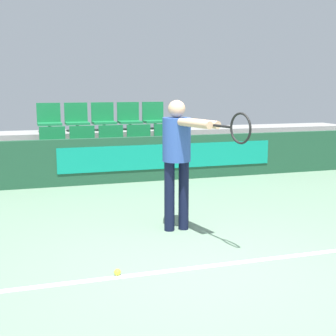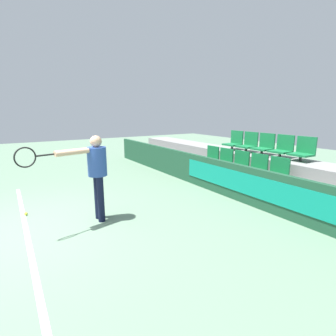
{
  "view_description": "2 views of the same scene",
  "coord_description": "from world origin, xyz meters",
  "px_view_note": "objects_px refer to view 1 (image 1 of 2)",
  "views": [
    {
      "loc": [
        -1.72,
        -4.14,
        1.8
      ],
      "look_at": [
        0.35,
        2.48,
        0.59
      ],
      "focal_mm": 50.0,
      "sensor_mm": 36.0,
      "label": 1
    },
    {
      "loc": [
        4.86,
        -0.09,
        2.08
      ],
      "look_at": [
        0.37,
        2.69,
        0.92
      ],
      "focal_mm": 28.0,
      "sensor_mm": 36.0,
      "label": 2
    }
  ],
  "objects_px": {
    "tennis_player": "(179,150)",
    "tennis_ball": "(117,272)",
    "stadium_chair_1": "(83,144)",
    "stadium_chair_9": "(154,117)",
    "stadium_chair_2": "(112,143)",
    "stadium_chair_3": "(140,142)",
    "stadium_chair_0": "(53,145)",
    "stadium_chair_8": "(129,118)",
    "stadium_chair_6": "(77,119)",
    "stadium_chair_4": "(167,141)",
    "stadium_chair_7": "(103,118)",
    "stadium_chair_5": "(49,119)"
  },
  "relations": [
    {
      "from": "stadium_chair_0",
      "to": "tennis_player",
      "type": "relative_size",
      "value": 0.37
    },
    {
      "from": "stadium_chair_3",
      "to": "tennis_ball",
      "type": "bearing_deg",
      "value": -106.41
    },
    {
      "from": "stadium_chair_4",
      "to": "tennis_ball",
      "type": "height_order",
      "value": "stadium_chair_4"
    },
    {
      "from": "stadium_chair_4",
      "to": "stadium_chair_6",
      "type": "relative_size",
      "value": 1.0
    },
    {
      "from": "tennis_player",
      "to": "tennis_ball",
      "type": "height_order",
      "value": "tennis_player"
    },
    {
      "from": "stadium_chair_3",
      "to": "stadium_chair_9",
      "type": "xyz_separation_m",
      "value": [
        0.58,
        0.99,
        0.43
      ]
    },
    {
      "from": "stadium_chair_4",
      "to": "stadium_chair_8",
      "type": "relative_size",
      "value": 1.0
    },
    {
      "from": "stadium_chair_2",
      "to": "stadium_chair_3",
      "type": "distance_m",
      "value": 0.58
    },
    {
      "from": "tennis_player",
      "to": "stadium_chair_8",
      "type": "bearing_deg",
      "value": 70.9
    },
    {
      "from": "stadium_chair_4",
      "to": "stadium_chair_2",
      "type": "bearing_deg",
      "value": 180.0
    },
    {
      "from": "stadium_chair_7",
      "to": "tennis_ball",
      "type": "bearing_deg",
      "value": -98.56
    },
    {
      "from": "stadium_chair_0",
      "to": "stadium_chair_2",
      "type": "xyz_separation_m",
      "value": [
        1.16,
        0.0,
        0.0
      ]
    },
    {
      "from": "stadium_chair_4",
      "to": "tennis_ball",
      "type": "xyz_separation_m",
      "value": [
        -2.08,
        -5.07,
        -0.65
      ]
    },
    {
      "from": "stadium_chair_6",
      "to": "tennis_player",
      "type": "distance_m",
      "value": 4.95
    },
    {
      "from": "stadium_chair_2",
      "to": "stadium_chair_7",
      "type": "height_order",
      "value": "stadium_chair_7"
    },
    {
      "from": "stadium_chair_0",
      "to": "stadium_chair_4",
      "type": "height_order",
      "value": "same"
    },
    {
      "from": "stadium_chair_6",
      "to": "tennis_ball",
      "type": "relative_size",
      "value": 9.1
    },
    {
      "from": "stadium_chair_1",
      "to": "stadium_chair_9",
      "type": "relative_size",
      "value": 1.0
    },
    {
      "from": "stadium_chair_0",
      "to": "stadium_chair_8",
      "type": "height_order",
      "value": "stadium_chair_8"
    },
    {
      "from": "stadium_chair_4",
      "to": "stadium_chair_7",
      "type": "bearing_deg",
      "value": 139.57
    },
    {
      "from": "stadium_chair_7",
      "to": "stadium_chair_8",
      "type": "relative_size",
      "value": 1.0
    },
    {
      "from": "tennis_ball",
      "to": "stadium_chair_9",
      "type": "bearing_deg",
      "value": 71.1
    },
    {
      "from": "stadium_chair_9",
      "to": "stadium_chair_1",
      "type": "bearing_deg",
      "value": -150.4
    },
    {
      "from": "stadium_chair_1",
      "to": "tennis_player",
      "type": "xyz_separation_m",
      "value": [
        0.69,
        -3.91,
        0.35
      ]
    },
    {
      "from": "tennis_player",
      "to": "stadium_chair_0",
      "type": "bearing_deg",
      "value": 94.4
    },
    {
      "from": "stadium_chair_4",
      "to": "stadium_chair_5",
      "type": "relative_size",
      "value": 1.0
    },
    {
      "from": "stadium_chair_2",
      "to": "stadium_chair_6",
      "type": "relative_size",
      "value": 1.0
    },
    {
      "from": "stadium_chair_3",
      "to": "stadium_chair_6",
      "type": "xyz_separation_m",
      "value": [
        -1.16,
        0.99,
        0.43
      ]
    },
    {
      "from": "stadium_chair_8",
      "to": "stadium_chair_4",
      "type": "bearing_deg",
      "value": -59.59
    },
    {
      "from": "stadium_chair_9",
      "to": "tennis_ball",
      "type": "relative_size",
      "value": 9.1
    },
    {
      "from": "stadium_chair_4",
      "to": "stadium_chair_0",
      "type": "bearing_deg",
      "value": 180.0
    },
    {
      "from": "stadium_chair_6",
      "to": "stadium_chair_9",
      "type": "bearing_deg",
      "value": 0.0
    },
    {
      "from": "stadium_chair_9",
      "to": "stadium_chair_6",
      "type": "bearing_deg",
      "value": 180.0
    },
    {
      "from": "stadium_chair_6",
      "to": "stadium_chair_3",
      "type": "bearing_deg",
      "value": -40.43
    },
    {
      "from": "stadium_chair_4",
      "to": "stadium_chair_9",
      "type": "bearing_deg",
      "value": 90.0
    },
    {
      "from": "tennis_player",
      "to": "stadium_chair_3",
      "type": "bearing_deg",
      "value": 69.51
    },
    {
      "from": "stadium_chair_2",
      "to": "stadium_chair_5",
      "type": "xyz_separation_m",
      "value": [
        -1.16,
        0.99,
        0.43
      ]
    },
    {
      "from": "tennis_ball",
      "to": "stadium_chair_5",
      "type": "bearing_deg",
      "value": 92.36
    },
    {
      "from": "stadium_chair_2",
      "to": "stadium_chair_8",
      "type": "xyz_separation_m",
      "value": [
        0.58,
        0.99,
        0.43
      ]
    },
    {
      "from": "stadium_chair_0",
      "to": "stadium_chair_6",
      "type": "height_order",
      "value": "stadium_chair_6"
    },
    {
      "from": "stadium_chair_6",
      "to": "stadium_chair_9",
      "type": "distance_m",
      "value": 1.74
    },
    {
      "from": "stadium_chair_1",
      "to": "stadium_chair_8",
      "type": "relative_size",
      "value": 1.0
    },
    {
      "from": "stadium_chair_2",
      "to": "stadium_chair_3",
      "type": "height_order",
      "value": "same"
    },
    {
      "from": "tennis_player",
      "to": "tennis_ball",
      "type": "relative_size",
      "value": 24.85
    },
    {
      "from": "stadium_chair_4",
      "to": "stadium_chair_6",
      "type": "height_order",
      "value": "stadium_chair_6"
    },
    {
      "from": "stadium_chair_5",
      "to": "stadium_chair_6",
      "type": "relative_size",
      "value": 1.0
    },
    {
      "from": "stadium_chair_3",
      "to": "stadium_chair_8",
      "type": "relative_size",
      "value": 1.0
    },
    {
      "from": "stadium_chair_4",
      "to": "stadium_chair_8",
      "type": "height_order",
      "value": "stadium_chair_8"
    },
    {
      "from": "tennis_player",
      "to": "stadium_chair_4",
      "type": "bearing_deg",
      "value": 61.32
    },
    {
      "from": "stadium_chair_4",
      "to": "stadium_chair_8",
      "type": "distance_m",
      "value": 1.23
    }
  ]
}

